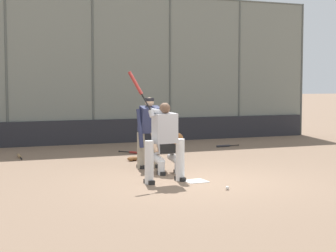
{
  "coord_description": "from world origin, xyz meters",
  "views": [
    {
      "loc": [
        4.8,
        10.05,
        1.95
      ],
      "look_at": [
        0.18,
        -1.0,
        1.05
      ],
      "focal_mm": 60.0,
      "sensor_mm": 36.0,
      "label": 1
    }
  ],
  "objects_px": {
    "fielding_glove_on_dirt": "(133,159)",
    "spare_bat_third_base_side": "(19,156)",
    "batter_at_plate": "(164,139)",
    "spare_bat_by_padding": "(135,153)",
    "catcher_behind_plate": "(167,146)",
    "baseball_loose": "(227,188)",
    "spare_bat_near_backstop": "(225,146)",
    "umpire_home": "(149,130)"
  },
  "relations": [
    {
      "from": "batter_at_plate",
      "to": "catcher_behind_plate",
      "type": "xyz_separation_m",
      "value": [
        -0.48,
        -1.01,
        -0.27
      ]
    },
    {
      "from": "fielding_glove_on_dirt",
      "to": "baseball_loose",
      "type": "xyz_separation_m",
      "value": [
        -0.33,
        4.38,
        -0.02
      ]
    },
    {
      "from": "spare_bat_by_padding",
      "to": "spare_bat_third_base_side",
      "type": "height_order",
      "value": "same"
    },
    {
      "from": "catcher_behind_plate",
      "to": "spare_bat_third_base_side",
      "type": "bearing_deg",
      "value": -57.01
    },
    {
      "from": "batter_at_plate",
      "to": "fielding_glove_on_dirt",
      "type": "bearing_deg",
      "value": -105.23
    },
    {
      "from": "fielding_glove_on_dirt",
      "to": "spare_bat_by_padding",
      "type": "bearing_deg",
      "value": -111.92
    },
    {
      "from": "catcher_behind_plate",
      "to": "spare_bat_third_base_side",
      "type": "xyz_separation_m",
      "value": [
        2.6,
        -3.94,
        -0.56
      ]
    },
    {
      "from": "spare_bat_near_backstop",
      "to": "spare_bat_third_base_side",
      "type": "relative_size",
      "value": 0.94
    },
    {
      "from": "baseball_loose",
      "to": "catcher_behind_plate",
      "type": "bearing_deg",
      "value": -82.42
    },
    {
      "from": "catcher_behind_plate",
      "to": "umpire_home",
      "type": "bearing_deg",
      "value": -84.72
    },
    {
      "from": "catcher_behind_plate",
      "to": "fielding_glove_on_dirt",
      "type": "distance_m",
      "value": 2.25
    },
    {
      "from": "spare_bat_by_padding",
      "to": "spare_bat_third_base_side",
      "type": "relative_size",
      "value": 0.86
    },
    {
      "from": "spare_bat_third_base_side",
      "to": "baseball_loose",
      "type": "distance_m",
      "value": 6.79
    },
    {
      "from": "batter_at_plate",
      "to": "catcher_behind_plate",
      "type": "distance_m",
      "value": 1.15
    },
    {
      "from": "spare_bat_third_base_side",
      "to": "baseball_loose",
      "type": "xyz_separation_m",
      "value": [
        -2.89,
        6.14,
        0.0
      ]
    },
    {
      "from": "catcher_behind_plate",
      "to": "fielding_glove_on_dirt",
      "type": "relative_size",
      "value": 3.76
    },
    {
      "from": "spare_bat_near_backstop",
      "to": "baseball_loose",
      "type": "bearing_deg",
      "value": 56.94
    },
    {
      "from": "fielding_glove_on_dirt",
      "to": "baseball_loose",
      "type": "height_order",
      "value": "fielding_glove_on_dirt"
    },
    {
      "from": "batter_at_plate",
      "to": "spare_bat_third_base_side",
      "type": "relative_size",
      "value": 2.51
    },
    {
      "from": "umpire_home",
      "to": "baseball_loose",
      "type": "xyz_separation_m",
      "value": [
        -0.38,
        3.06,
        -0.84
      ]
    },
    {
      "from": "spare_bat_near_backstop",
      "to": "fielding_glove_on_dirt",
      "type": "bearing_deg",
      "value": 22.0
    },
    {
      "from": "umpire_home",
      "to": "baseball_loose",
      "type": "relative_size",
      "value": 22.16
    },
    {
      "from": "batter_at_plate",
      "to": "spare_bat_by_padding",
      "type": "xyz_separation_m",
      "value": [
        -0.98,
        -4.54,
        -0.83
      ]
    },
    {
      "from": "spare_bat_third_base_side",
      "to": "catcher_behind_plate",
      "type": "bearing_deg",
      "value": -143.84
    },
    {
      "from": "catcher_behind_plate",
      "to": "batter_at_plate",
      "type": "bearing_deg",
      "value": 64.31
    },
    {
      "from": "fielding_glove_on_dirt",
      "to": "spare_bat_third_base_side",
      "type": "bearing_deg",
      "value": -34.43
    },
    {
      "from": "batter_at_plate",
      "to": "spare_bat_near_backstop",
      "type": "distance_m",
      "value": 6.56
    },
    {
      "from": "catcher_behind_plate",
      "to": "spare_bat_near_backstop",
      "type": "bearing_deg",
      "value": -132.32
    },
    {
      "from": "umpire_home",
      "to": "fielding_glove_on_dirt",
      "type": "bearing_deg",
      "value": -95.55
    },
    {
      "from": "spare_bat_near_backstop",
      "to": "baseball_loose",
      "type": "height_order",
      "value": "baseball_loose"
    },
    {
      "from": "umpire_home",
      "to": "fielding_glove_on_dirt",
      "type": "distance_m",
      "value": 1.56
    },
    {
      "from": "catcher_behind_plate",
      "to": "spare_bat_near_backstop",
      "type": "relative_size",
      "value": 1.39
    },
    {
      "from": "batter_at_plate",
      "to": "spare_bat_near_backstop",
      "type": "height_order",
      "value": "batter_at_plate"
    },
    {
      "from": "fielding_glove_on_dirt",
      "to": "umpire_home",
      "type": "bearing_deg",
      "value": 87.71
    },
    {
      "from": "spare_bat_near_backstop",
      "to": "spare_bat_by_padding",
      "type": "xyz_separation_m",
      "value": [
        3.12,
        0.51,
        0.0
      ]
    },
    {
      "from": "catcher_behind_plate",
      "to": "spare_bat_by_padding",
      "type": "xyz_separation_m",
      "value": [
        -0.51,
        -3.53,
        -0.56
      ]
    },
    {
      "from": "umpire_home",
      "to": "fielding_glove_on_dirt",
      "type": "relative_size",
      "value": 5.39
    },
    {
      "from": "spare_bat_by_padding",
      "to": "spare_bat_third_base_side",
      "type": "xyz_separation_m",
      "value": [
        3.11,
        -0.41,
        -0.0
      ]
    },
    {
      "from": "spare_bat_near_backstop",
      "to": "spare_bat_by_padding",
      "type": "bearing_deg",
      "value": 4.38
    },
    {
      "from": "spare_bat_near_backstop",
      "to": "spare_bat_third_base_side",
      "type": "bearing_deg",
      "value": -4.03
    },
    {
      "from": "batter_at_plate",
      "to": "spare_bat_third_base_side",
      "type": "distance_m",
      "value": 5.45
    },
    {
      "from": "spare_bat_near_backstop",
      "to": "umpire_home",
      "type": "bearing_deg",
      "value": 35.65
    }
  ]
}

